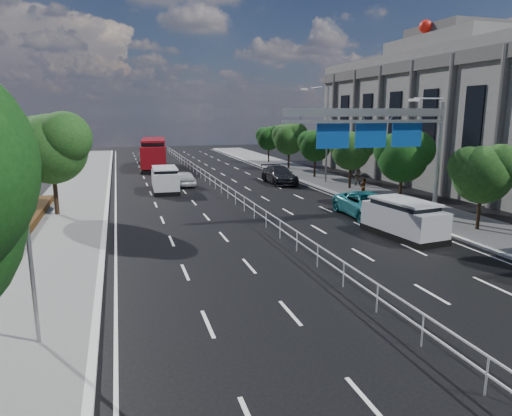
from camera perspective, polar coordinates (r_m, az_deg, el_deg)
name	(u,v)px	position (r m, az deg, el deg)	size (l,w,h in m)	color
ground	(364,303)	(16.87, 13.36, -11.48)	(160.00, 160.00, 0.00)	black
sidewalk_near	(1,349)	(15.22, -29.29, -15.13)	(5.00, 140.00, 0.14)	slate
kerb_near	(95,337)	(14.85, -19.52, -14.92)	(0.25, 140.00, 0.15)	silver
median_fence	(223,189)	(37.19, -4.15, 2.42)	(0.05, 85.00, 1.02)	silver
toilet_sign	(11,249)	(14.10, -28.30, -4.58)	(1.62, 0.18, 4.34)	gray
overhead_gantry	(384,130)	(27.64, 15.67, 9.37)	(10.24, 0.38, 7.45)	gray
streetlight_far	(324,128)	(43.47, 8.53, 9.89)	(2.78, 2.40, 9.00)	gray
civic_hall	(474,116)	(47.47, 25.58, 10.32)	(14.40, 36.00, 14.35)	slate
near_tree_back	(52,145)	(31.58, -24.12, 7.23)	(4.84, 4.51, 6.69)	black
far_tree_c	(484,171)	(28.15, 26.59, 4.14)	(3.52, 3.28, 4.94)	black
far_tree_d	(404,155)	(33.93, 17.97, 6.36)	(3.85, 3.59, 5.34)	black
far_tree_e	(352,149)	(40.31, 11.88, 7.27)	(3.63, 3.38, 5.13)	black
far_tree_f	(316,144)	(47.02, 7.48, 7.96)	(3.52, 3.28, 5.02)	black
far_tree_g	(289,137)	(53.92, 4.19, 8.79)	(3.96, 3.69, 5.45)	black
far_tree_h	(269,137)	(60.99, 1.63, 8.85)	(3.41, 3.18, 4.91)	black
white_minivan	(165,180)	(39.36, -11.31, 3.49)	(2.25, 4.90, 2.10)	black
red_bus	(154,153)	(56.69, -12.65, 6.74)	(3.86, 11.99, 3.52)	black
near_car_silver	(184,178)	(42.34, -9.01, 3.68)	(1.63, 4.06, 1.38)	silver
near_car_dark	(146,158)	(61.61, -13.56, 6.15)	(1.77, 5.09, 1.68)	black
silver_minivan	(403,219)	(25.78, 17.95, -1.29)	(2.61, 5.06, 2.02)	black
parked_car_teal	(367,205)	(30.02, 13.71, 0.36)	(2.62, 5.69, 1.58)	#1B727A
parked_car_dark	(279,175)	(43.31, 2.93, 4.15)	(2.27, 5.59, 1.62)	black
pedestrian_a	(363,189)	(35.43, 13.26, 2.34)	(0.58, 0.38, 1.60)	gray
pedestrian_b	(357,176)	(42.21, 12.56, 3.97)	(0.85, 0.67, 1.76)	gray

